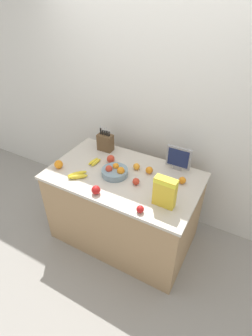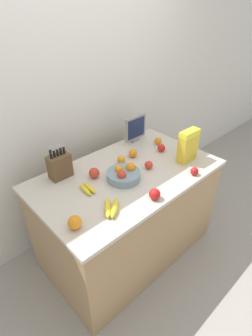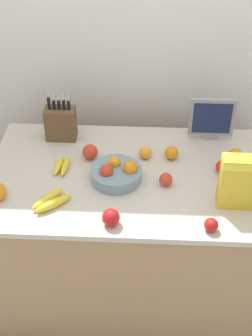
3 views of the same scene
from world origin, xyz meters
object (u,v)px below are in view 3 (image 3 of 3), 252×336
banana_bunch_left (62,166)px  apple_leftmost (222,167)px  small_monitor (212,118)px  cereal_box (240,180)px  apple_front (166,179)px  orange_front_center (145,153)px  apple_near_bananas (90,152)px  knife_block (61,123)px  orange_mid_left (172,153)px  apple_by_knife_block (211,225)px  fruit_bowl (117,173)px  apple_rightmost (111,217)px  orange_front_right (235,154)px  banana_bunch_right (51,201)px

banana_bunch_left → apple_leftmost: bearing=0.9°
small_monitor → cereal_box: 0.55m
apple_leftmost → cereal_box: bearing=-80.8°
apple_front → orange_front_center: (-0.11, 0.22, 0.00)m
apple_near_bananas → apple_leftmost: apple_near_bananas is taller
apple_front → knife_block: bearing=146.5°
small_monitor → banana_bunch_left: 0.86m
knife_block → banana_bunch_left: (0.04, -0.28, -0.08)m
apple_front → cereal_box: bearing=-21.5°
knife_block → apple_front: knife_block is taller
apple_near_bananas → orange_mid_left: bearing=2.4°
knife_block → apple_by_knife_block: bearing=-41.6°
cereal_box → apple_leftmost: (-0.04, 0.25, -0.12)m
fruit_bowl → apple_leftmost: 0.55m
apple_near_bananas → apple_leftmost: size_ratio=1.19×
apple_leftmost → apple_rightmost: apple_rightmost is taller
apple_near_bananas → orange_mid_left: 0.44m
apple_leftmost → apple_rightmost: 0.68m
orange_mid_left → apple_by_knife_block: bearing=-72.8°
apple_rightmost → orange_front_center: apple_rightmost is taller
knife_block → banana_bunch_left: size_ratio=1.83×
fruit_bowl → apple_leftmost: size_ratio=3.73×
fruit_bowl → orange_mid_left: (0.28, 0.19, -0.00)m
banana_bunch_left → apple_front: size_ratio=2.35×
cereal_box → apple_by_knife_block: 0.25m
small_monitor → apple_leftmost: small_monitor is taller
apple_near_bananas → apple_leftmost: 0.70m
orange_front_right → apple_near_bananas: bearing=-178.2°
knife_block → apple_near_bananas: knife_block is taller
apple_near_bananas → apple_by_knife_block: bearing=-40.4°
apple_leftmost → knife_block: bearing=162.8°
banana_bunch_left → apple_rightmost: size_ratio=1.94×
small_monitor → apple_rightmost: (-0.51, -0.70, -0.10)m
knife_block → orange_mid_left: (0.62, -0.17, -0.06)m
banana_bunch_right → apple_front: 0.58m
apple_front → apple_near_bananas: 0.45m
cereal_box → orange_front_right: bearing=84.6°
banana_bunch_right → apple_near_bananas: 0.40m
small_monitor → banana_bunch_right: size_ratio=1.30×
knife_block → banana_bunch_left: bearing=-81.0°
small_monitor → fruit_bowl: bearing=-142.7°
apple_leftmost → apple_front: bearing=-158.4°
orange_front_center → banana_bunch_left: bearing=-165.1°
small_monitor → apple_front: bearing=-121.6°
apple_front → orange_front_center: bearing=116.0°
banana_bunch_right → apple_rightmost: apple_rightmost is taller
small_monitor → apple_rightmost: bearing=-125.8°
apple_front → apple_rightmost: 0.38m
apple_rightmost → orange_mid_left: size_ratio=1.11×
knife_block → banana_bunch_right: (0.03, -0.56, -0.08)m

